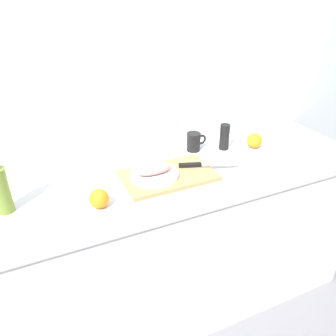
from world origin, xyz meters
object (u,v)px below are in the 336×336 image
(orange_0, at_px, (254,140))
(pepper_mill, at_px, (224,137))
(cutting_board, at_px, (168,175))
(olive_oil_bottle, at_px, (1,190))
(coffee_mug_0, at_px, (194,142))
(fish_fillet, at_px, (154,170))
(white_plate, at_px, (154,175))
(chef_knife, at_px, (201,165))

(orange_0, relative_size, pepper_mill, 0.59)
(cutting_board, height_order, pepper_mill, pepper_mill)
(olive_oil_bottle, bearing_deg, pepper_mill, 6.90)
(orange_0, bearing_deg, coffee_mug_0, 161.41)
(fish_fillet, xyz_separation_m, orange_0, (0.64, 0.10, -0.01))
(olive_oil_bottle, bearing_deg, white_plate, -1.47)
(white_plate, bearing_deg, olive_oil_bottle, 178.53)
(white_plate, distance_m, orange_0, 0.65)
(cutting_board, relative_size, coffee_mug_0, 3.77)
(pepper_mill, bearing_deg, cutting_board, -159.02)
(chef_knife, height_order, orange_0, orange_0)
(olive_oil_bottle, bearing_deg, coffee_mug_0, 11.14)
(chef_knife, relative_size, orange_0, 3.39)
(fish_fillet, bearing_deg, chef_knife, -1.44)
(coffee_mug_0, bearing_deg, white_plate, -147.44)
(orange_0, bearing_deg, chef_knife, -165.41)
(coffee_mug_0, bearing_deg, fish_fillet, -147.44)
(white_plate, xyz_separation_m, coffee_mug_0, (0.32, 0.20, 0.02))
(cutting_board, relative_size, fish_fillet, 2.53)
(cutting_board, xyz_separation_m, pepper_mill, (0.41, 0.16, 0.06))
(white_plate, xyz_separation_m, pepper_mill, (0.48, 0.15, 0.04))
(fish_fillet, xyz_separation_m, coffee_mug_0, (0.32, 0.20, -0.00))
(coffee_mug_0, distance_m, orange_0, 0.34)
(olive_oil_bottle, bearing_deg, fish_fillet, -1.47)
(orange_0, bearing_deg, olive_oil_bottle, -176.39)
(pepper_mill, bearing_deg, fish_fillet, -162.48)
(fish_fillet, bearing_deg, pepper_mill, 17.52)
(white_plate, bearing_deg, orange_0, 8.59)
(cutting_board, bearing_deg, chef_knife, 0.00)
(fish_fillet, distance_m, orange_0, 0.65)
(fish_fillet, height_order, olive_oil_bottle, olive_oil_bottle)
(cutting_board, xyz_separation_m, fish_fillet, (-0.07, 0.01, 0.04))
(chef_knife, relative_size, pepper_mill, 2.00)
(olive_oil_bottle, height_order, coffee_mug_0, olive_oil_bottle)
(white_plate, distance_m, pepper_mill, 0.50)
(cutting_board, bearing_deg, olive_oil_bottle, 178.17)
(fish_fillet, bearing_deg, coffee_mug_0, 32.56)
(white_plate, distance_m, coffee_mug_0, 0.38)
(olive_oil_bottle, distance_m, pepper_mill, 1.12)
(white_plate, bearing_deg, coffee_mug_0, 32.56)
(white_plate, bearing_deg, chef_knife, -1.44)
(fish_fillet, xyz_separation_m, olive_oil_bottle, (-0.63, 0.02, 0.05))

